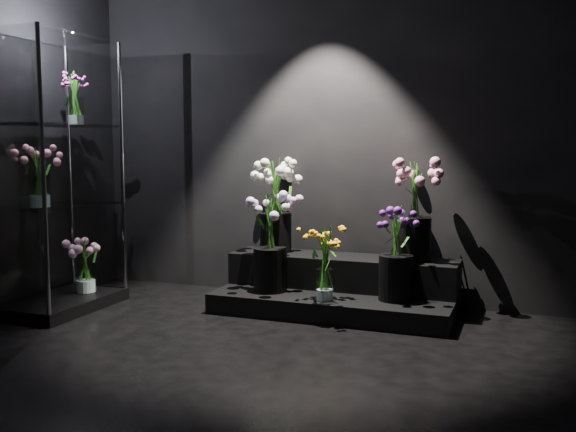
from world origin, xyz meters
The scene contains 12 objects.
floor centered at (0.00, 0.00, 0.00)m, with size 4.00×4.00×0.00m, color black.
wall_back centered at (0.00, 2.00, 1.40)m, with size 4.00×4.00×0.00m, color black.
display_riser centered at (0.21, 1.66, 0.16)m, with size 1.72×0.77×0.38m.
display_case centered at (-1.71, 0.93, 1.00)m, with size 0.54×0.91×1.99m.
bouquet_orange_bells centered at (0.21, 1.32, 0.41)m, with size 0.28×0.28×0.52m.
bouquet_lilac centered at (-0.25, 1.45, 0.54)m, with size 0.47×0.47×0.70m.
bouquet_purple centered at (0.66, 1.50, 0.51)m, with size 0.35×0.35×0.65m.
bouquet_cream_roses centered at (-0.34, 1.78, 0.81)m, with size 0.54×0.54×0.72m.
bouquet_pink_roses centered at (0.74, 1.78, 0.79)m, with size 0.46×0.46×0.72m.
bouquet_case_pink centered at (-1.73, 0.76, 1.00)m, with size 0.38×0.38×0.42m.
bouquet_case_magenta centered at (-1.68, 1.11, 1.57)m, with size 0.25×0.25×0.40m.
bouquet_case_base_pink centered at (-1.65, 1.13, 0.32)m, with size 0.38×0.38×0.43m.
Camera 1 is at (1.51, -2.84, 1.21)m, focal length 40.00 mm.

